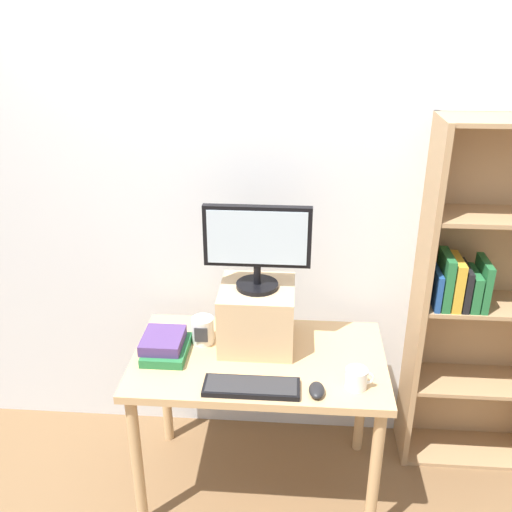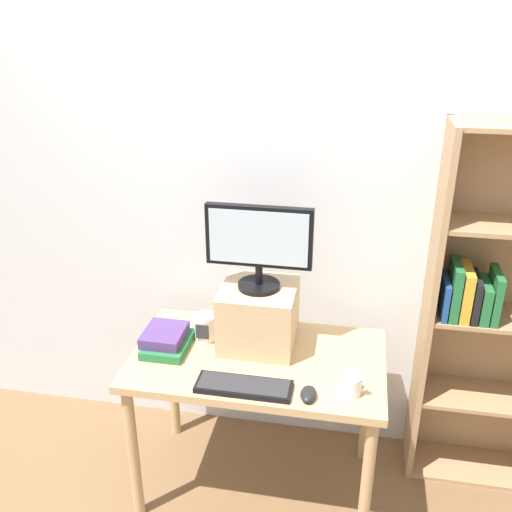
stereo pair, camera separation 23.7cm
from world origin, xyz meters
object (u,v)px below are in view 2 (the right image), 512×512
(desk, at_px, (258,374))
(riser_box, at_px, (259,315))
(computer_mouse, at_px, (308,394))
(book_stack, at_px, (166,340))
(desk_speaker, at_px, (205,327))
(keyboard, at_px, (244,386))
(bookshelf_unit, at_px, (498,313))
(computer_monitor, at_px, (259,243))
(coffee_mug, at_px, (351,385))

(desk, distance_m, riser_box, 0.27)
(computer_mouse, height_order, book_stack, book_stack)
(desk_speaker, bearing_deg, riser_box, 4.59)
(keyboard, distance_m, book_stack, 0.47)
(computer_mouse, bearing_deg, bookshelf_unit, 35.59)
(keyboard, relative_size, computer_mouse, 3.76)
(book_stack, bearing_deg, desk, 1.06)
(desk, height_order, riser_box, riser_box)
(computer_monitor, relative_size, computer_mouse, 4.42)
(riser_box, xyz_separation_m, computer_mouse, (0.27, -0.36, -0.12))
(computer_mouse, bearing_deg, desk, 135.47)
(keyboard, bearing_deg, riser_box, 90.43)
(riser_box, bearing_deg, desk_speaker, -175.41)
(computer_monitor, relative_size, desk_speaker, 3.66)
(computer_mouse, distance_m, coffee_mug, 0.17)
(computer_mouse, height_order, coffee_mug, coffee_mug)
(bookshelf_unit, relative_size, book_stack, 7.13)
(riser_box, bearing_deg, bookshelf_unit, 11.22)
(computer_monitor, relative_size, book_stack, 1.88)
(riser_box, xyz_separation_m, book_stack, (-0.40, -0.12, -0.10))
(desk, distance_m, computer_mouse, 0.37)
(desk_speaker, bearing_deg, computer_mouse, -33.59)
(book_stack, height_order, coffee_mug, book_stack)
(desk, xyz_separation_m, bookshelf_unit, (1.05, 0.33, 0.24))
(desk, bearing_deg, coffee_mug, -24.83)
(computer_monitor, height_order, book_stack, computer_monitor)
(desk, height_order, desk_speaker, desk_speaker)
(keyboard, distance_m, coffee_mug, 0.43)
(bookshelf_unit, bearing_deg, desk_speaker, -170.01)
(riser_box, distance_m, computer_mouse, 0.46)
(coffee_mug, bearing_deg, bookshelf_unit, 39.03)
(computer_mouse, relative_size, book_stack, 0.42)
(desk, bearing_deg, riser_box, 97.94)
(desk, xyz_separation_m, keyboard, (-0.01, -0.24, 0.11))
(bookshelf_unit, bearing_deg, keyboard, -152.04)
(riser_box, height_order, desk_speaker, riser_box)
(desk_speaker, bearing_deg, coffee_mug, -22.93)
(keyboard, distance_m, desk_speaker, 0.42)
(riser_box, xyz_separation_m, desk_speaker, (-0.25, -0.02, -0.08))
(desk, distance_m, book_stack, 0.44)
(coffee_mug, xyz_separation_m, desk_speaker, (-0.67, 0.29, 0.02))
(bookshelf_unit, bearing_deg, riser_box, -168.78)
(book_stack, bearing_deg, coffee_mug, -12.40)
(keyboard, xyz_separation_m, book_stack, (-0.40, 0.23, 0.03))
(bookshelf_unit, height_order, book_stack, bookshelf_unit)
(keyboard, height_order, coffee_mug, coffee_mug)
(desk, bearing_deg, keyboard, -93.23)
(bookshelf_unit, xyz_separation_m, keyboard, (-1.06, -0.56, -0.13))
(bookshelf_unit, relative_size, keyboard, 4.47)
(riser_box, distance_m, keyboard, 0.38)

